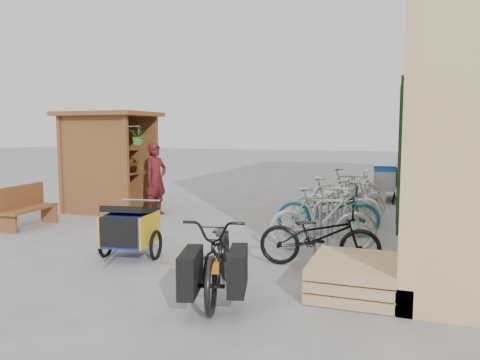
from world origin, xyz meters
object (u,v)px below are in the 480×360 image
(pallet_stack, at_px, (354,276))
(person_kiosk, at_px, (156,179))
(bench, at_px, (26,206))
(kiosk, at_px, (106,148))
(bike_6, at_px, (351,197))
(child_trailer, at_px, (130,227))
(bike_5, at_px, (351,201))
(cargo_bike, at_px, (219,255))
(bike_0, at_px, (319,236))
(shopping_carts, at_px, (386,178))
(bike_7, at_px, (349,190))
(bike_1, at_px, (322,220))
(bike_4, at_px, (341,202))
(bike_3, at_px, (332,204))
(bike_2, at_px, (328,210))

(pallet_stack, height_order, person_kiosk, person_kiosk)
(bench, xyz_separation_m, person_kiosk, (1.75, 2.15, 0.39))
(kiosk, bearing_deg, bench, -100.33)
(pallet_stack, distance_m, bike_6, 5.49)
(bike_6, bearing_deg, child_trailer, 136.97)
(child_trailer, bearing_deg, bike_5, 46.32)
(bike_6, bearing_deg, pallet_stack, 172.80)
(child_trailer, bearing_deg, pallet_stack, -17.11)
(kiosk, distance_m, bench, 2.46)
(cargo_bike, bearing_deg, pallet_stack, 8.13)
(bike_0, bearing_deg, kiosk, 56.54)
(bike_0, xyz_separation_m, bike_5, (0.02, 3.68, -0.01))
(pallet_stack, bearing_deg, shopping_carts, 90.00)
(kiosk, height_order, bike_7, kiosk)
(bench, xyz_separation_m, bike_6, (6.02, 3.73, -0.03))
(bench, relative_size, person_kiosk, 0.84)
(pallet_stack, distance_m, bike_5, 4.69)
(bike_1, height_order, bike_4, bike_1)
(child_trailer, height_order, bike_7, bike_7)
(bike_0, height_order, bike_6, bike_0)
(bike_4, bearing_deg, bike_3, -169.98)
(bike_1, bearing_deg, person_kiosk, 55.68)
(child_trailer, distance_m, bike_5, 5.06)
(shopping_carts, distance_m, bike_5, 3.62)
(cargo_bike, bearing_deg, child_trailer, 134.88)
(kiosk, distance_m, bike_4, 5.67)
(bike_4, bearing_deg, bench, 128.54)
(person_kiosk, bearing_deg, bike_5, -64.05)
(child_trailer, height_order, bike_4, bike_4)
(bike_1, xyz_separation_m, bike_3, (-0.09, 1.67, 0.00))
(cargo_bike, distance_m, bike_5, 5.37)
(bike_0, relative_size, bike_3, 0.99)
(pallet_stack, distance_m, bike_1, 1.99)
(pallet_stack, distance_m, bike_0, 1.16)
(bike_0, relative_size, bike_4, 0.98)
(bike_4, bearing_deg, shopping_carts, 4.80)
(cargo_bike, distance_m, bike_7, 6.43)
(kiosk, relative_size, bike_3, 1.43)
(bike_2, bearing_deg, bike_1, 173.81)
(shopping_carts, distance_m, person_kiosk, 6.57)
(person_kiosk, height_order, bike_5, person_kiosk)
(bike_2, xyz_separation_m, bike_6, (0.15, 2.45, -0.09))
(kiosk, bearing_deg, bike_1, -20.12)
(bike_5, bearing_deg, bike_2, 154.82)
(bike_5, bearing_deg, person_kiosk, 82.95)
(cargo_bike, xyz_separation_m, bike_3, (0.68, 4.14, 0.03))
(bench, height_order, person_kiosk, person_kiosk)
(pallet_stack, relative_size, bench, 0.85)
(pallet_stack, xyz_separation_m, bike_3, (-0.80, 3.50, 0.31))
(kiosk, height_order, bike_3, kiosk)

